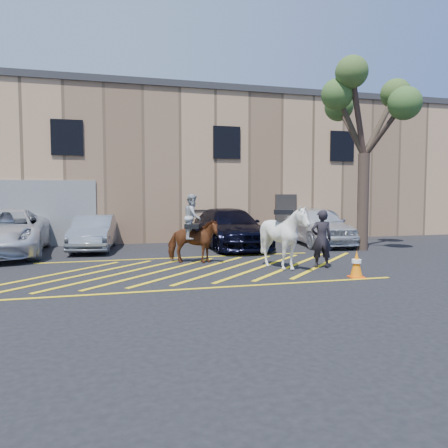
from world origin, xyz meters
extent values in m
plane|color=black|center=(0.00, 0.00, 0.00)|extent=(90.00, 90.00, 0.00)
imported|color=silver|center=(-6.06, 4.53, 0.84)|extent=(3.02, 6.16, 1.68)
imported|color=gray|center=(-2.95, 5.19, 0.69)|extent=(1.92, 4.32, 1.38)
imported|color=black|center=(2.45, 4.59, 0.80)|extent=(2.50, 5.62, 1.60)
imported|color=silver|center=(6.50, 4.58, 0.84)|extent=(2.55, 5.12, 1.68)
imported|color=black|center=(3.75, -0.93, 0.87)|extent=(0.72, 0.55, 1.75)
cube|color=tan|center=(0.00, 12.00, 3.50)|extent=(32.00, 10.00, 7.00)
cube|color=#2D2D30|center=(0.00, 12.00, 7.15)|extent=(32.20, 10.20, 0.30)
cube|color=black|center=(-4.00, 6.96, 4.60)|extent=(1.30, 0.08, 1.50)
cube|color=black|center=(3.00, 6.96, 4.60)|extent=(1.30, 0.08, 1.50)
cube|color=black|center=(9.00, 6.96, 4.60)|extent=(1.30, 0.08, 1.50)
cube|color=#38332D|center=(6.00, 6.96, 1.10)|extent=(1.10, 0.08, 2.20)
cube|color=yellow|center=(-4.20, -0.30, 0.01)|extent=(4.20, 4.20, 0.01)
cube|color=yellow|center=(-3.15, -0.30, 0.01)|extent=(4.20, 4.20, 0.01)
cube|color=yellow|center=(-2.10, -0.30, 0.01)|extent=(4.20, 4.20, 0.01)
cube|color=yellow|center=(-1.05, -0.30, 0.01)|extent=(4.20, 4.20, 0.01)
cube|color=yellow|center=(0.00, -0.30, 0.01)|extent=(4.20, 4.20, 0.01)
cube|color=yellow|center=(1.05, -0.30, 0.01)|extent=(4.20, 4.20, 0.01)
cube|color=yellow|center=(2.10, -0.30, 0.01)|extent=(4.20, 4.20, 0.01)
cube|color=yellow|center=(3.15, -0.30, 0.01)|extent=(4.20, 4.20, 0.01)
cube|color=yellow|center=(4.20, -0.30, 0.01)|extent=(4.20, 4.20, 0.01)
cube|color=yellow|center=(0.00, 2.20, 0.01)|extent=(9.50, 0.12, 0.01)
cube|color=yellow|center=(0.00, -2.80, 0.01)|extent=(9.50, 0.12, 0.01)
imported|color=brown|center=(0.19, 0.98, 0.71)|extent=(1.84, 1.28, 1.42)
imported|color=#A1A5AB|center=(0.19, 0.98, 1.49)|extent=(0.75, 0.84, 1.44)
cube|color=black|center=(0.19, 0.98, 1.20)|extent=(0.62, 0.68, 0.14)
imported|color=silver|center=(2.57, -0.83, 0.95)|extent=(2.15, 2.24, 1.91)
cube|color=black|center=(2.57, -0.83, 1.70)|extent=(0.71, 0.66, 0.14)
cube|color=#F24709|center=(3.93, -2.56, 0.01)|extent=(0.43, 0.43, 0.03)
cone|color=orange|center=(3.93, -2.56, 0.38)|extent=(0.32, 0.32, 0.70)
cylinder|color=white|center=(3.93, -2.56, 0.44)|extent=(0.25, 0.25, 0.10)
cylinder|color=#49362C|center=(7.30, 2.39, 1.90)|extent=(0.44, 0.44, 3.80)
cylinder|color=#493A2C|center=(8.08, 2.53, 4.97)|extent=(1.76, 0.51, 2.68)
cylinder|color=#4C392E|center=(7.22, 3.25, 4.80)|extent=(0.33, 1.88, 2.34)
cylinder|color=#453A2A|center=(6.69, 2.39, 4.85)|extent=(1.40, 0.20, 2.39)
cylinder|color=#413427|center=(7.64, 1.67, 4.59)|extent=(0.78, 1.62, 1.96)
cylinder|color=#4A352D|center=(6.82, 2.12, 5.20)|extent=(1.16, 0.77, 3.11)
sphere|color=#48682C|center=(8.86, 2.67, 6.24)|extent=(1.20, 1.20, 1.20)
sphere|color=#3E642A|center=(7.15, 4.11, 5.91)|extent=(1.20, 1.20, 1.20)
sphere|color=#406B2E|center=(6.08, 2.39, 6.00)|extent=(1.20, 1.20, 1.20)
sphere|color=#45662B|center=(7.98, 0.94, 5.48)|extent=(1.20, 1.20, 1.20)
sphere|color=#4B682C|center=(6.35, 1.85, 6.71)|extent=(1.20, 1.20, 1.20)
camera|label=1|loc=(-2.51, -12.73, 2.24)|focal=35.00mm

